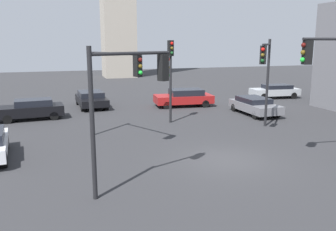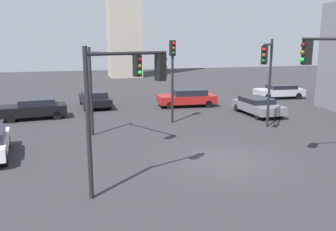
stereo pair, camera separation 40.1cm
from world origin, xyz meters
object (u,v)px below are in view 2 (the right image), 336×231
(traffic_light_3, at_px, (112,75))
(car_3, at_px, (258,106))
(traffic_light_4, at_px, (173,66))
(car_4, at_px, (95,98))
(car_1, at_px, (187,97))
(car_2, at_px, (280,91))
(traffic_light_0, at_px, (126,89))
(traffic_light_2, at_px, (334,73))
(traffic_light_1, at_px, (267,67))
(car_5, at_px, (35,108))

(traffic_light_3, height_order, car_3, traffic_light_3)
(traffic_light_4, distance_m, car_4, 9.20)
(traffic_light_3, distance_m, car_1, 12.10)
(car_2, bearing_deg, traffic_light_0, 49.33)
(traffic_light_2, relative_size, car_3, 1.26)
(traffic_light_0, distance_m, traffic_light_1, 11.05)
(traffic_light_1, xyz_separation_m, traffic_light_4, (-4.58, 3.88, -0.09))
(traffic_light_0, relative_size, traffic_light_3, 1.03)
(traffic_light_1, bearing_deg, traffic_light_2, 36.08)
(car_2, bearing_deg, car_4, 3.88)
(car_3, bearing_deg, car_4, -121.25)
(traffic_light_1, distance_m, car_2, 13.90)
(traffic_light_2, xyz_separation_m, car_5, (-13.11, 13.54, -3.26))
(car_4, height_order, car_5, car_5)
(car_5, bearing_deg, car_2, -176.40)
(traffic_light_1, xyz_separation_m, car_3, (2.24, 4.60, -3.16))
(car_1, bearing_deg, car_5, 12.75)
(traffic_light_4, bearing_deg, car_3, 88.34)
(car_2, relative_size, car_4, 0.99)
(traffic_light_4, relative_size, car_4, 1.14)
(traffic_light_3, distance_m, car_4, 11.49)
(car_1, relative_size, car_5, 1.10)
(traffic_light_4, distance_m, car_1, 6.92)
(car_2, bearing_deg, traffic_light_2, 68.29)
(traffic_light_2, height_order, car_1, traffic_light_2)
(traffic_light_2, relative_size, car_5, 1.26)
(traffic_light_2, xyz_separation_m, traffic_light_3, (-8.61, 6.00, -0.38))
(traffic_light_0, height_order, traffic_light_1, traffic_light_1)
(car_1, bearing_deg, car_4, -9.78)
(car_1, xyz_separation_m, car_2, (9.81, 1.41, -0.05))
(car_3, bearing_deg, traffic_light_0, -48.12)
(traffic_light_1, height_order, traffic_light_3, traffic_light_1)
(traffic_light_3, bearing_deg, car_4, 152.17)
(car_1, distance_m, car_3, 6.11)
(traffic_light_3, relative_size, car_2, 1.07)
(traffic_light_4, relative_size, car_2, 1.15)
(car_1, distance_m, car_2, 9.91)
(traffic_light_0, distance_m, car_1, 17.38)
(traffic_light_1, xyz_separation_m, traffic_light_3, (-9.00, 0.22, -0.22))
(traffic_light_0, bearing_deg, car_5, 84.81)
(car_2, height_order, car_3, car_2)
(car_2, distance_m, car_5, 21.92)
(car_2, bearing_deg, traffic_light_1, 58.38)
(traffic_light_2, distance_m, car_3, 11.22)
(car_4, distance_m, car_5, 5.72)
(traffic_light_0, height_order, traffic_light_4, traffic_light_4)
(traffic_light_1, distance_m, car_1, 9.98)
(traffic_light_3, relative_size, car_1, 1.02)
(traffic_light_2, bearing_deg, car_5, -40.24)
(car_5, bearing_deg, traffic_light_3, 116.54)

